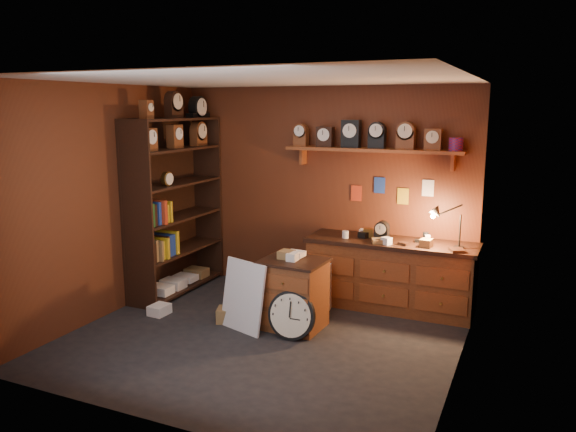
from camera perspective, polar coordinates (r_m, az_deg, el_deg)
The scene contains 11 objects.
floor at distance 6.16m, azimuth -2.64°, elevation -12.28°, with size 4.00×4.00×0.00m, color black.
room_shell at distance 5.78m, azimuth -1.91°, elevation 3.91°, with size 4.02×3.62×2.71m.
shelving_unit at distance 7.53m, azimuth -11.60°, elevation 1.76°, with size 0.47×1.60×2.58m.
workbench at distance 6.98m, azimuth 10.37°, elevation -5.49°, with size 2.05×0.66×1.36m.
low_cabinet at distance 6.29m, azimuth 0.54°, elevation -7.63°, with size 0.71×0.61×0.87m.
big_round_clock at distance 6.05m, azimuth 0.35°, elevation -10.06°, with size 0.53×0.17×0.53m.
white_panel at distance 6.40m, azimuth -4.54°, elevation -11.38°, with size 0.60×0.03×0.80m, color silver.
mini_fridge at distance 6.96m, azimuth 2.15°, elevation -6.97°, with size 0.63×0.64×0.57m.
floor_box_a at distance 6.60m, azimuth -6.03°, elevation -9.95°, with size 0.26×0.22×0.16m, color olive.
floor_box_b at distance 6.95m, azimuth -12.93°, elevation -9.26°, with size 0.20×0.24×0.12m, color white.
floor_box_c at distance 6.61m, azimuth -5.73°, elevation -9.91°, with size 0.21×0.18×0.16m, color olive.
Camera 1 is at (2.56, -5.05, 2.44)m, focal length 35.00 mm.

